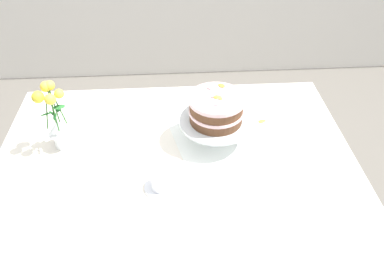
% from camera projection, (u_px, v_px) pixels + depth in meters
% --- Properties ---
extents(dining_table, '(1.40, 1.00, 0.74)m').
position_uv_depth(dining_table, '(176.00, 177.00, 1.54)').
color(dining_table, white).
rests_on(dining_table, ground).
extents(linen_napkin, '(0.39, 0.39, 0.00)m').
position_uv_depth(linen_napkin, '(215.00, 139.00, 1.58)').
color(linen_napkin, white).
rests_on(linen_napkin, dining_table).
extents(cake_stand, '(0.29, 0.29, 0.10)m').
position_uv_depth(cake_stand, '(216.00, 123.00, 1.53)').
color(cake_stand, silver).
rests_on(cake_stand, linen_napkin).
extents(layer_cake, '(0.22, 0.22, 0.12)m').
position_uv_depth(layer_cake, '(216.00, 109.00, 1.48)').
color(layer_cake, brown).
rests_on(layer_cake, cake_stand).
extents(flower_vase, '(0.11, 0.10, 0.30)m').
position_uv_depth(flower_vase, '(57.00, 121.00, 1.46)').
color(flower_vase, silver).
rests_on(flower_vase, dining_table).
extents(teacup, '(0.12, 0.12, 0.06)m').
position_uv_depth(teacup, '(162.00, 183.00, 1.36)').
color(teacup, white).
rests_on(teacup, dining_table).
extents(loose_petal_0, '(0.04, 0.03, 0.01)m').
position_uv_depth(loose_petal_0, '(262.00, 121.00, 1.67)').
color(loose_petal_0, yellow).
rests_on(loose_petal_0, dining_table).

